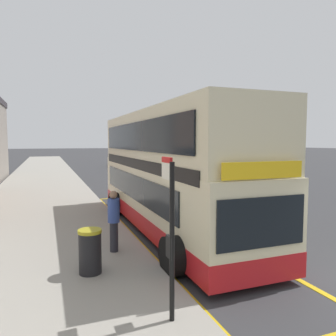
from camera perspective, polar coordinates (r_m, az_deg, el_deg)
ground_plane at (r=36.91m, az=-10.12°, el=-0.55°), size 260.00×260.00×0.00m
pavement_near at (r=36.29m, az=-21.05°, el=-0.77°), size 6.00×76.00×0.14m
double_decker_bus at (r=12.12m, az=-0.04°, el=-1.25°), size 3.23×11.40×4.40m
bus_bay_markings at (r=12.47m, az=-0.28°, el=-10.72°), size 2.97×14.86×0.01m
bus_stop_sign at (r=5.78m, az=0.45°, el=-10.30°), size 0.09×0.51×2.90m
parked_car_white_behind at (r=28.07m, az=3.10°, el=-0.47°), size 2.09×4.20×1.62m
parked_car_black_ahead at (r=37.71m, az=-6.10°, el=0.82°), size 2.09×4.20×1.62m
parked_car_black_across at (r=43.99m, az=-8.36°, el=1.35°), size 2.09×4.20×1.62m
pedestrian_waiting_near_sign at (r=9.54m, az=-9.55°, el=-8.76°), size 0.34×0.34×1.77m
litter_bin at (r=8.25m, az=-13.58°, el=-14.08°), size 0.57×0.57×1.07m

